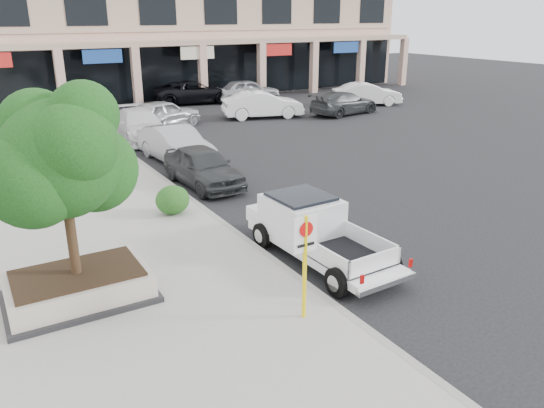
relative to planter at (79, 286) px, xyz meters
The scene contains 19 objects.
ground 6.49m from the planter, 10.11° to the right, with size 120.00×120.00×0.00m, color black.
sidewalk 4.96m from the planter, 79.79° to the left, with size 8.00×52.00×0.15m, color gray.
curb 6.86m from the planter, 45.22° to the left, with size 0.20×52.00×0.15m, color gray.
strip_mall 36.06m from the planter, 66.33° to the left, with size 40.55×12.43×9.50m.
planter is the anchor object (origin of this frame).
planter_tree 2.95m from the planter, 48.97° to the left, with size 2.90×2.55×4.00m.
no_parking_sign 5.21m from the planter, 38.85° to the right, with size 0.55×0.09×2.30m.
hedge 5.59m from the planter, 47.56° to the left, with size 1.10×0.99×0.94m, color #124215.
pickup_truck 6.10m from the planter, ahead, with size 1.89×5.11×1.61m, color white, non-canonical shape.
curb_car_a 9.13m from the planter, 48.65° to the left, with size 1.78×4.41×1.50m, color #2B2D30.
curb_car_b 12.43m from the planter, 59.11° to the left, with size 1.68×4.82×1.59m, color #919298.
curb_car_c 17.04m from the planter, 68.11° to the left, with size 2.18×5.37×1.56m, color silver.
curb_car_d 23.47m from the planter, 76.09° to the left, with size 2.19×4.75×1.32m, color black.
lot_car_a 19.91m from the planter, 65.12° to the left, with size 1.96×4.87×1.66m, color #ABAFB3.
lot_car_b 23.47m from the planter, 50.28° to the left, with size 1.77×5.08×1.68m, color white.
lot_car_c 26.05m from the planter, 39.02° to the left, with size 2.06×5.07×1.47m, color #2D3032.
lot_car_d 29.00m from the planter, 62.13° to the left, with size 2.76×5.99×1.67m, color black.
lot_car_e 29.95m from the planter, 54.61° to the left, with size 1.96×4.88×1.66m, color #9FA1A6.
lot_car_f 30.28m from the planter, 37.73° to the left, with size 1.69×4.86×1.60m, color silver.
Camera 1 is at (-8.00, -10.18, 6.23)m, focal length 35.00 mm.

